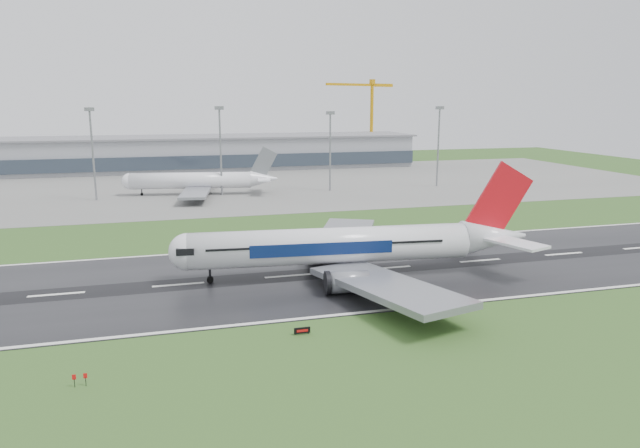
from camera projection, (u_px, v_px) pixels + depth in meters
name	position (u px, v px, depth m)	size (l,w,h in m)	color
ground	(178.00, 285.00, 102.81)	(520.00, 520.00, 0.00)	#2A4E1C
runway	(178.00, 285.00, 102.80)	(400.00, 45.00, 0.10)	black
apron	(167.00, 187.00, 220.71)	(400.00, 130.00, 0.08)	slate
terminal	(164.00, 154.00, 275.76)	(240.00, 36.00, 15.00)	gray
main_airliner	(356.00, 223.00, 106.34)	(67.36, 64.16, 19.89)	silver
parked_airliner	(197.00, 172.00, 201.31)	(54.41, 50.66, 15.95)	white
tower_crane	(372.00, 121.00, 315.71)	(44.23, 2.41, 43.71)	#CA890A
runway_sign	(302.00, 331.00, 80.93)	(2.30, 0.26, 1.04)	black
floodmast_2	(93.00, 156.00, 188.22)	(0.64, 0.64, 28.92)	gray
floodmast_3	(221.00, 153.00, 198.89)	(0.64, 0.64, 29.22)	gray
floodmast_4	(330.00, 153.00, 209.28)	(0.64, 0.64, 27.38)	gray
floodmast_5	(438.00, 148.00, 220.25)	(0.64, 0.64, 29.05)	gray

